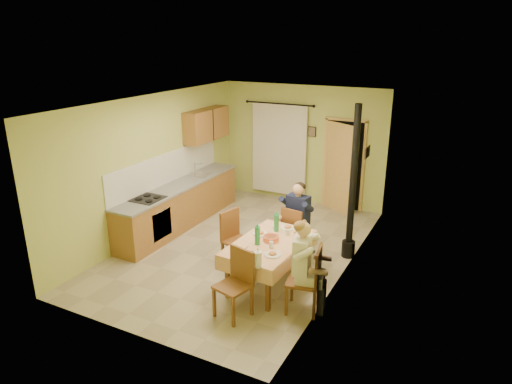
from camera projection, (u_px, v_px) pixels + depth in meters
The scene contains 17 objects.
floor at pixel (242, 248), 8.74m from camera, with size 4.00×6.00×0.01m, color tan.
room_shell at pixel (241, 156), 8.14m from camera, with size 4.04×6.04×2.82m.
kitchen_run at pixel (180, 204), 9.65m from camera, with size 0.64×3.64×1.56m.
upper_cabinets at pixel (207, 125), 10.31m from camera, with size 0.35×1.40×0.70m, color olive.
curtain at pixel (279, 149), 11.01m from camera, with size 1.70×0.07×2.22m.
doorway at pixel (341, 166), 10.38m from camera, with size 0.96×0.46×2.15m.
dining_table at pixel (269, 263), 7.36m from camera, with size 1.08×1.69×0.76m.
tableware at pixel (267, 241), 7.12m from camera, with size 0.75×1.61×0.33m.
chair_far at pixel (296, 242), 8.32m from camera, with size 0.49×0.49×0.98m.
chair_near at pixel (234, 298), 6.56m from camera, with size 0.54×0.54×1.01m.
chair_right at pixel (304, 293), 6.69m from camera, with size 0.54×0.54×1.03m.
chair_left at pixel (238, 251), 7.97m from camera, with size 0.55×0.55×1.01m.
man_far at pixel (297, 212), 8.14m from camera, with size 0.62×0.52×1.39m.
man_right at pixel (304, 257), 6.50m from camera, with size 0.53×0.63×1.39m.
stove_flue at pixel (351, 204), 8.10m from camera, with size 0.24×0.24×2.80m.
picture_back at pixel (312, 132), 10.56m from camera, with size 0.19×0.03×0.23m, color black.
picture_right at pixel (367, 152), 8.30m from camera, with size 0.03×0.31×0.21m, color brown.
Camera 1 is at (3.82, -6.93, 3.87)m, focal length 32.00 mm.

